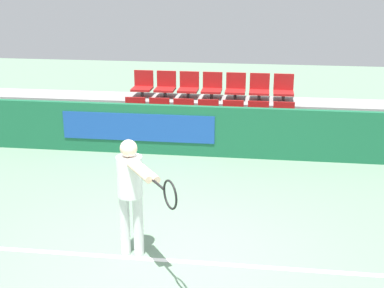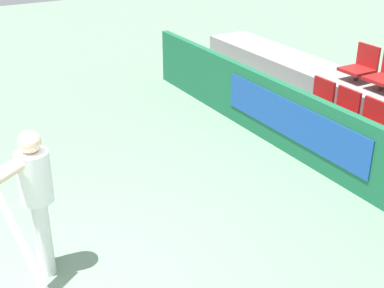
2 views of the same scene
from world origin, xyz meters
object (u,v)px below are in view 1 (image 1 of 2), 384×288
Objects in this scene: stadium_chair_7 at (143,85)px; tennis_player at (132,187)px; stadium_chair_6 at (284,118)px; stadium_chair_9 at (189,86)px; stadium_chair_13 at (284,89)px; stadium_chair_8 at (166,86)px; stadium_chair_2 at (183,115)px; stadium_chair_10 at (212,87)px; stadium_chair_12 at (259,88)px; stadium_chair_0 at (134,113)px; stadium_chair_3 at (208,116)px; stadium_chair_4 at (233,116)px; stadium_chair_1 at (158,114)px; stadium_chair_11 at (236,88)px; stadium_chair_5 at (258,117)px.

tennis_player is (1.10, -5.47, -0.11)m from stadium_chair_7.
stadium_chair_9 is (-2.06, 0.86, 0.41)m from stadium_chair_6.
stadium_chair_7 is 3.09m from stadium_chair_13.
tennis_player is at bearing -83.90° from stadium_chair_8.
stadium_chair_2 is 1.00× the size of stadium_chair_13.
tennis_player reaches higher than stadium_chair_10.
stadium_chair_12 is (1.03, 0.00, 0.00)m from stadium_chair_10.
stadium_chair_3 is (1.55, 0.00, 0.00)m from stadium_chair_0.
stadium_chair_2 is at bearing 180.00° from stadium_chair_4.
stadium_chair_0 is 1.00× the size of stadium_chair_12.
stadium_chair_13 is (2.58, 0.00, 0.00)m from stadium_chair_8.
stadium_chair_12 is (-0.52, 0.86, 0.41)m from stadium_chair_6.
stadium_chair_9 is at bearing 180.00° from stadium_chair_10.
stadium_chair_4 is 1.09m from stadium_chair_12.
stadium_chair_4 is 0.35× the size of tennis_player.
stadium_chair_6 is at bearing -18.49° from stadium_chair_8.
tennis_player is at bearing -110.01° from stadium_chair_13.
stadium_chair_8 is at bearing 150.87° from stadium_chair_4.
stadium_chair_13 is (3.09, 0.00, 0.00)m from stadium_chair_7.
stadium_chair_3 is 1.00× the size of stadium_chair_12.
stadium_chair_9 is at bearing 180.00° from stadium_chair_13.
stadium_chair_1 is 1.00× the size of stadium_chair_7.
stadium_chair_13 reaches higher than stadium_chair_1.
stadium_chair_0 and stadium_chair_1 have the same top height.
stadium_chair_7 is at bearing 180.00° from stadium_chair_11.
stadium_chair_12 is at bearing 0.00° from stadium_chair_10.
stadium_chair_11 is at bearing 0.00° from stadium_chair_7.
stadium_chair_5 is at bearing -39.89° from stadium_chair_10.
stadium_chair_13 is at bearing 0.00° from stadium_chair_8.
stadium_chair_1 is at bearing 62.24° from tennis_player.
stadium_chair_12 is (0.00, 0.86, 0.41)m from stadium_chair_5.
stadium_chair_8 is 1.03m from stadium_chair_10.
stadium_chair_11 is (-0.52, 0.86, 0.41)m from stadium_chair_5.
stadium_chair_13 is at bearing 0.00° from stadium_chair_7.
stadium_chair_13 is 5.83m from tennis_player.
stadium_chair_1 is (0.52, 0.00, 0.00)m from stadium_chair_0.
stadium_chair_10 is at bearing 90.00° from stadium_chair_3.
tennis_player reaches higher than stadium_chair_6.
stadium_chair_3 is 1.00× the size of stadium_chair_13.
stadium_chair_13 is at bearing 39.89° from stadium_chair_4.
stadium_chair_2 and stadium_chair_3 have the same top height.
stadium_chair_6 is at bearing -39.89° from stadium_chair_11.
stadium_chair_9 is 1.00× the size of stadium_chair_13.
stadium_chair_9 is 1.00× the size of stadium_chair_12.
stadium_chair_8 is (-1.55, 0.86, 0.41)m from stadium_chair_4.
stadium_chair_4 is at bearing -29.13° from stadium_chair_8.
stadium_chair_10 is 1.00× the size of stadium_chair_12.
stadium_chair_1 is at bearing 180.00° from stadium_chair_6.
stadium_chair_10 is 0.52m from stadium_chair_11.
stadium_chair_1 is 0.96m from stadium_chair_8.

